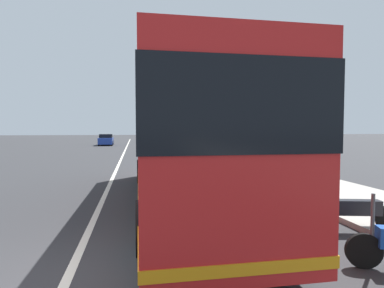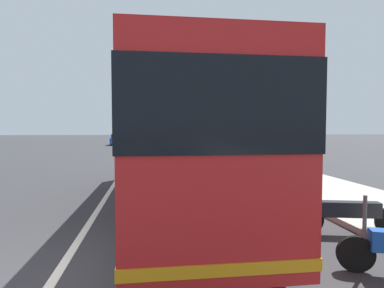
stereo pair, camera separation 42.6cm
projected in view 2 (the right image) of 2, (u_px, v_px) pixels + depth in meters
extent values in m
plane|color=#2D2D30|center=(52.00, 281.00, 4.64)|extent=(220.00, 220.00, 0.00)
cube|color=#9E998E|center=(275.00, 173.00, 15.58)|extent=(110.00, 3.60, 0.14)
cube|color=silver|center=(119.00, 177.00, 14.54)|extent=(110.00, 0.16, 0.01)
cube|color=red|center=(180.00, 140.00, 9.39)|extent=(11.65, 2.60, 3.20)
cube|color=black|center=(180.00, 119.00, 9.36)|extent=(11.70, 2.64, 1.17)
cube|color=orange|center=(180.00, 184.00, 9.46)|extent=(11.69, 2.63, 0.16)
cylinder|color=black|center=(145.00, 171.00, 13.00)|extent=(1.00, 0.31, 1.00)
cylinder|color=black|center=(199.00, 170.00, 13.29)|extent=(1.00, 0.31, 1.00)
cylinder|color=black|center=(135.00, 227.00, 5.63)|extent=(1.00, 0.31, 1.00)
cylinder|color=black|center=(257.00, 222.00, 5.92)|extent=(1.00, 0.31, 1.00)
cylinder|color=black|center=(356.00, 254.00, 4.94)|extent=(0.28, 0.57, 0.58)
cylinder|color=#4C4C51|center=(365.00, 217.00, 4.89)|extent=(0.06, 0.06, 0.70)
cylinder|color=black|center=(309.00, 219.00, 6.77)|extent=(0.22, 0.61, 0.61)
cube|color=black|center=(349.00, 209.00, 6.68)|extent=(0.52, 1.27, 0.32)
cylinder|color=#4C4C51|center=(316.00, 192.00, 6.73)|extent=(0.06, 0.06, 0.70)
cylinder|color=black|center=(276.00, 185.00, 10.82)|extent=(0.60, 0.36, 0.64)
cylinder|color=black|center=(272.00, 193.00, 9.43)|extent=(0.60, 0.36, 0.64)
cube|color=orange|center=(275.00, 181.00, 10.11)|extent=(1.09, 0.72, 0.31)
cylinder|color=#4C4C51|center=(276.00, 168.00, 10.68)|extent=(0.06, 0.06, 0.70)
cube|color=silver|center=(169.00, 149.00, 26.52)|extent=(4.76, 1.91, 0.77)
cube|color=black|center=(169.00, 141.00, 26.45)|extent=(2.24, 1.67, 0.56)
cylinder|color=black|center=(159.00, 150.00, 27.91)|extent=(0.65, 0.25, 0.64)
cylinder|color=black|center=(176.00, 150.00, 28.19)|extent=(0.65, 0.25, 0.64)
cylinder|color=black|center=(161.00, 153.00, 24.87)|extent=(0.65, 0.25, 0.64)
cylinder|color=black|center=(180.00, 153.00, 25.14)|extent=(0.65, 0.25, 0.64)
cube|color=navy|center=(118.00, 141.00, 43.19)|extent=(4.60, 1.96, 0.84)
cube|color=black|center=(118.00, 136.00, 43.25)|extent=(2.15, 1.75, 0.50)
cylinder|color=black|center=(124.00, 143.00, 41.86)|extent=(0.65, 0.24, 0.64)
cylinder|color=black|center=(111.00, 143.00, 41.59)|extent=(0.65, 0.24, 0.64)
cylinder|color=black|center=(125.00, 142.00, 44.82)|extent=(0.65, 0.24, 0.64)
cylinder|color=black|center=(113.00, 142.00, 44.55)|extent=(0.65, 0.24, 0.64)
cylinder|color=slate|center=(227.00, 116.00, 23.72)|extent=(0.25, 0.25, 6.49)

